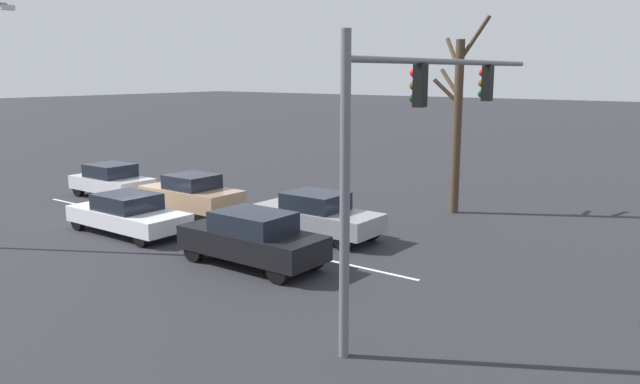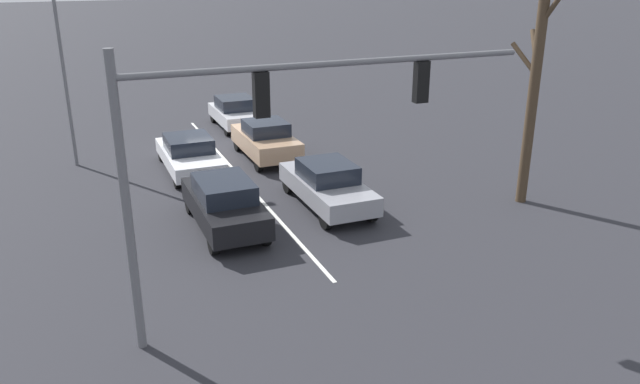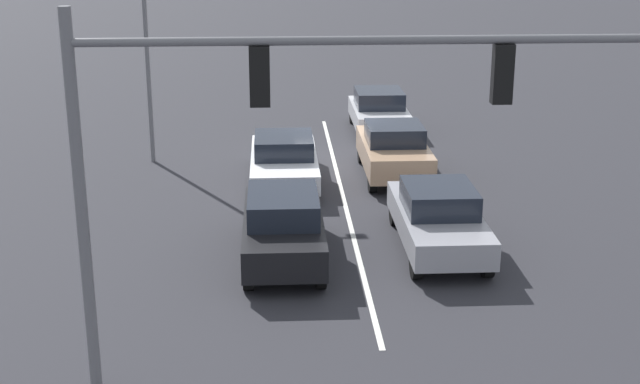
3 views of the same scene
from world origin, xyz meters
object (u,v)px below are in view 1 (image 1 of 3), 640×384
at_px(car_white_midlane_second, 128,213).
at_px(car_silver_leftlane_third, 112,180).
at_px(traffic_signal_gantry, 416,119).
at_px(car_tan_leftlane_second, 191,194).
at_px(car_black_midlane_front, 252,238).
at_px(car_gray_leftlane_front, 315,215).
at_px(bare_tree_near, 457,118).

distance_m(car_white_midlane_second, car_silver_leftlane_third, 7.10).
distance_m(car_silver_leftlane_third, traffic_signal_gantry, 18.78).
bearing_deg(car_silver_leftlane_third, car_tan_leftlane_second, 87.75).
distance_m(car_black_midlane_front, traffic_signal_gantry, 6.78).
distance_m(car_gray_leftlane_front, bare_tree_near, 7.53).
height_order(car_gray_leftlane_front, car_tan_leftlane_second, car_tan_leftlane_second).
bearing_deg(car_tan_leftlane_second, traffic_signal_gantry, 71.80).
xyz_separation_m(car_tan_leftlane_second, traffic_signal_gantry, (4.01, 12.20, 3.80)).
relative_size(car_black_midlane_front, car_gray_leftlane_front, 0.97).
bearing_deg(traffic_signal_gantry, car_gray_leftlane_front, -124.90).
xyz_separation_m(car_tan_leftlane_second, bare_tree_near, (-6.79, 8.23, 3.03)).
bearing_deg(car_tan_leftlane_second, car_white_midlane_second, 7.62).
bearing_deg(car_gray_leftlane_front, bare_tree_near, 161.92).
distance_m(car_black_midlane_front, bare_tree_near, 10.81).
relative_size(traffic_signal_gantry, bare_tree_near, 1.20).
xyz_separation_m(car_gray_leftlane_front, car_white_midlane_second, (3.60, -5.64, -0.08)).
relative_size(car_black_midlane_front, car_tan_leftlane_second, 1.06).
height_order(car_black_midlane_front, car_gray_leftlane_front, car_black_midlane_front).
bearing_deg(car_silver_leftlane_third, car_gray_leftlane_front, 90.14).
bearing_deg(car_gray_leftlane_front, car_silver_leftlane_third, -89.86).
xyz_separation_m(car_white_midlane_second, bare_tree_near, (-10.14, 7.78, 3.15)).
relative_size(car_black_midlane_front, car_white_midlane_second, 0.96).
height_order(car_white_midlane_second, traffic_signal_gantry, traffic_signal_gantry).
height_order(car_black_midlane_front, car_tan_leftlane_second, car_tan_leftlane_second).
bearing_deg(car_white_midlane_second, car_tan_leftlane_second, -172.38).
height_order(car_gray_leftlane_front, car_white_midlane_second, car_gray_leftlane_front).
relative_size(car_silver_leftlane_third, bare_tree_near, 0.52).
distance_m(car_white_midlane_second, bare_tree_near, 13.16).
distance_m(car_gray_leftlane_front, car_white_midlane_second, 6.70).
distance_m(car_silver_leftlane_third, bare_tree_near, 15.68).
bearing_deg(car_tan_leftlane_second, car_black_midlane_front, 62.30).
bearing_deg(car_gray_leftlane_front, car_white_midlane_second, -57.45).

